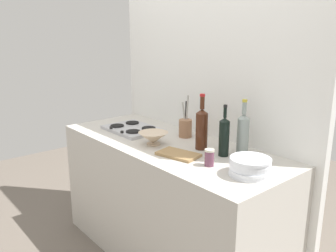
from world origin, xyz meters
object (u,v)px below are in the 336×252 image
object	(u,v)px
wine_bottle_mid_right	(202,128)
plate_stack	(250,166)
stovetop_hob	(133,129)
cutting_board	(178,154)
wine_bottle_leftmost	(224,136)
utensil_crock	(185,127)
wine_bottle_mid_left	(243,133)
mixing_bowl	(153,138)
condiment_jar_front	(209,157)

from	to	relation	value
wine_bottle_mid_right	plate_stack	bearing A→B (deg)	-13.92
stovetop_hob	cutting_board	size ratio (longest dim) A/B	1.72
wine_bottle_leftmost	utensil_crock	size ratio (longest dim) A/B	1.03
stovetop_hob	wine_bottle_mid_right	bearing A→B (deg)	7.45
wine_bottle_mid_right	cutting_board	bearing A→B (deg)	-88.99
wine_bottle_mid_right	wine_bottle_mid_left	bearing A→B (deg)	27.64
cutting_board	utensil_crock	bearing A→B (deg)	131.12
wine_bottle_mid_right	mixing_bowl	xyz separation A→B (m)	(-0.28, -0.18, -0.10)
mixing_bowl	cutting_board	bearing A→B (deg)	-4.64
mixing_bowl	cutting_board	xyz separation A→B (m)	(0.28, -0.02, -0.04)
condiment_jar_front	cutting_board	distance (m)	0.25
stovetop_hob	wine_bottle_leftmost	bearing A→B (deg)	6.60
wine_bottle_mid_left	cutting_board	size ratio (longest dim) A/B	1.36
stovetop_hob	wine_bottle_mid_right	xyz separation A→B (m)	(0.67, 0.09, 0.13)
wine_bottle_leftmost	wine_bottle_mid_left	bearing A→B (deg)	64.07
stovetop_hob	plate_stack	size ratio (longest dim) A/B	1.95
wine_bottle_leftmost	plate_stack	bearing A→B (deg)	-23.56
wine_bottle_mid_right	utensil_crock	size ratio (longest dim) A/B	1.17
plate_stack	mixing_bowl	world-z (taller)	plate_stack
wine_bottle_mid_left	condiment_jar_front	distance (m)	0.32
wine_bottle_mid_right	mixing_bowl	bearing A→B (deg)	-146.60
stovetop_hob	cutting_board	xyz separation A→B (m)	(0.67, -0.12, -0.01)
mixing_bowl	utensil_crock	size ratio (longest dim) A/B	0.65
utensil_crock	stovetop_hob	bearing A→B (deg)	-153.35
wine_bottle_mid_left	utensil_crock	size ratio (longest dim) A/B	1.11
mixing_bowl	condiment_jar_front	bearing A→B (deg)	-0.07
stovetop_hob	cutting_board	world-z (taller)	stovetop_hob
utensil_crock	condiment_jar_front	size ratio (longest dim) A/B	3.16
wine_bottle_leftmost	utensil_crock	world-z (taller)	wine_bottle_leftmost
condiment_jar_front	utensil_crock	bearing A→B (deg)	150.40
condiment_jar_front	cutting_board	world-z (taller)	condiment_jar_front
stovetop_hob	wine_bottle_mid_right	distance (m)	0.69
stovetop_hob	condiment_jar_front	distance (m)	0.92
plate_stack	condiment_jar_front	xyz separation A→B (m)	(-0.24, -0.06, 0.00)
stovetop_hob	wine_bottle_mid_left	size ratio (longest dim) A/B	1.27
utensil_crock	wine_bottle_leftmost	bearing A→B (deg)	-12.30
wine_bottle_mid_left	mixing_bowl	bearing A→B (deg)	-149.17
wine_bottle_mid_left	utensil_crock	bearing A→B (deg)	-178.41
cutting_board	stovetop_hob	bearing A→B (deg)	169.92
stovetop_hob	plate_stack	distance (m)	1.15
stovetop_hob	utensil_crock	size ratio (longest dim) A/B	1.41
mixing_bowl	condiment_jar_front	world-z (taller)	condiment_jar_front
stovetop_hob	wine_bottle_mid_right	world-z (taller)	wine_bottle_mid_right
wine_bottle_leftmost	condiment_jar_front	distance (m)	0.22
wine_bottle_mid_right	wine_bottle_leftmost	bearing A→B (deg)	3.46
stovetop_hob	mixing_bowl	distance (m)	0.40
wine_bottle_mid_right	mixing_bowl	distance (m)	0.35
wine_bottle_mid_left	cutting_board	world-z (taller)	wine_bottle_mid_left
wine_bottle_mid_left	mixing_bowl	world-z (taller)	wine_bottle_mid_left
plate_stack	wine_bottle_mid_left	bearing A→B (deg)	135.01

